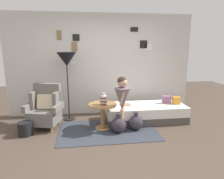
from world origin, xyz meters
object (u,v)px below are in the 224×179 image
(vase_striped, at_px, (104,100))
(person_child, at_px, (122,97))
(armchair, at_px, (45,108))
(demijohn_far, at_px, (136,123))
(demijohn_near, at_px, (119,125))
(daybed, at_px, (145,113))
(book_on_daybed, at_px, (125,105))
(side_table, at_px, (103,111))
(floor_lamp, at_px, (67,61))
(magazine_basket, at_px, (25,129))

(vase_striped, distance_m, person_child, 0.41)
(armchair, relative_size, demijohn_far, 2.42)
(demijohn_near, bearing_deg, person_child, 36.94)
(demijohn_near, distance_m, demijohn_far, 0.40)
(daybed, height_order, demijohn_far, same)
(armchair, bearing_deg, demijohn_far, -12.58)
(armchair, relative_size, book_on_daybed, 4.41)
(demijohn_near, bearing_deg, vase_striped, 144.17)
(vase_striped, bearing_deg, side_table, 113.85)
(armchair, relative_size, vase_striped, 3.77)
(book_on_daybed, bearing_deg, vase_striped, -144.99)
(vase_striped, height_order, person_child, person_child)
(floor_lamp, bearing_deg, vase_striped, -41.53)
(vase_striped, distance_m, magazine_basket, 1.71)
(floor_lamp, bearing_deg, demijohn_near, -40.08)
(side_table, relative_size, demijohn_far, 1.53)
(floor_lamp, distance_m, demijohn_near, 1.91)
(demijohn_near, height_order, magazine_basket, demijohn_near)
(daybed, distance_m, magazine_basket, 2.71)
(side_table, xyz_separation_m, person_child, (0.39, -0.19, 0.36))
(daybed, bearing_deg, vase_striped, -161.11)
(armchair, relative_size, floor_lamp, 0.59)
(book_on_daybed, bearing_deg, person_child, -108.67)
(daybed, relative_size, vase_striped, 7.41)
(side_table, bearing_deg, armchair, 167.76)
(side_table, distance_m, demijohn_far, 0.76)
(magazine_basket, bearing_deg, vase_striped, 3.22)
(armchair, distance_m, magazine_basket, 0.61)
(side_table, xyz_separation_m, demijohn_far, (0.71, -0.17, -0.25))
(armchair, height_order, side_table, armchair)
(person_child, relative_size, demijohn_far, 2.96)
(side_table, distance_m, magazine_basket, 1.63)
(magazine_basket, bearing_deg, demijohn_near, -3.57)
(armchair, bearing_deg, vase_striped, -13.84)
(floor_lamp, height_order, magazine_basket, floor_lamp)
(armchair, bearing_deg, floor_lamp, 39.15)
(floor_lamp, distance_m, demijohn_far, 2.12)
(vase_striped, xyz_separation_m, floor_lamp, (-0.79, 0.70, 0.77))
(daybed, xyz_separation_m, side_table, (-1.06, -0.32, 0.21))
(demijohn_near, bearing_deg, floor_lamp, 139.92)
(demijohn_near, xyz_separation_m, magazine_basket, (-1.92, 0.12, -0.03))
(floor_lamp, distance_m, person_child, 1.60)
(side_table, xyz_separation_m, demijohn_near, (0.31, -0.25, -0.24))
(daybed, bearing_deg, side_table, -163.44)
(demijohn_near, distance_m, magazine_basket, 1.92)
(demijohn_far, bearing_deg, daybed, 53.38)
(side_table, height_order, floor_lamp, floor_lamp)
(armchair, height_order, book_on_daybed, armchair)
(daybed, distance_m, book_on_daybed, 0.53)
(book_on_daybed, height_order, magazine_basket, book_on_daybed)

